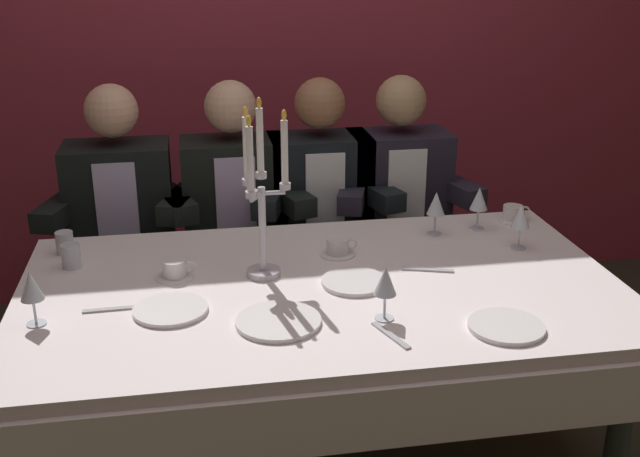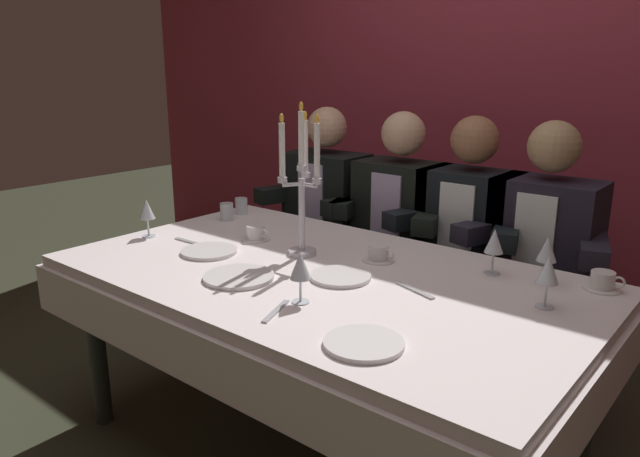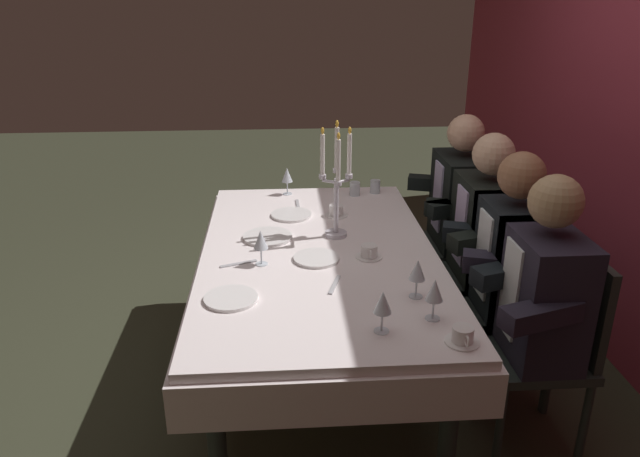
% 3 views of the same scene
% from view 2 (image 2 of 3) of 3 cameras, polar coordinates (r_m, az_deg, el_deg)
% --- Properties ---
extents(ground_plane, '(12.00, 12.00, 0.00)m').
position_cam_2_polar(ground_plane, '(2.50, 0.09, -20.27)').
color(ground_plane, '#353826').
extents(back_wall, '(6.00, 0.12, 2.70)m').
position_cam_2_polar(back_wall, '(3.47, 18.23, 12.98)').
color(back_wall, '#9E3142').
rests_on(back_wall, ground_plane).
extents(dining_table, '(1.94, 1.14, 0.74)m').
position_cam_2_polar(dining_table, '(2.19, 0.10, -6.97)').
color(dining_table, white).
rests_on(dining_table, ground_plane).
extents(candelabra, '(0.15, 0.17, 0.58)m').
position_cam_2_polar(candelabra, '(2.26, -1.75, 3.80)').
color(candelabra, silver).
rests_on(candelabra, dining_table).
extents(dinner_plate_0, '(0.25, 0.25, 0.01)m').
position_cam_2_polar(dinner_plate_0, '(2.09, -7.74, -4.57)').
color(dinner_plate_0, white).
rests_on(dinner_plate_0, dining_table).
extents(dinner_plate_1, '(0.21, 0.21, 0.01)m').
position_cam_2_polar(dinner_plate_1, '(2.07, 1.99, -4.59)').
color(dinner_plate_1, white).
rests_on(dinner_plate_1, dining_table).
extents(dinner_plate_2, '(0.22, 0.22, 0.01)m').
position_cam_2_polar(dinner_plate_2, '(1.61, 4.19, -10.84)').
color(dinner_plate_2, white).
rests_on(dinner_plate_2, dining_table).
extents(dinner_plate_3, '(0.22, 0.22, 0.01)m').
position_cam_2_polar(dinner_plate_3, '(2.38, -10.51, -2.13)').
color(dinner_plate_3, white).
rests_on(dinner_plate_3, dining_table).
extents(wine_glass_0, '(0.07, 0.07, 0.16)m').
position_cam_2_polar(wine_glass_0, '(2.17, 16.25, -1.26)').
color(wine_glass_0, silver).
rests_on(wine_glass_0, dining_table).
extents(wine_glass_1, '(0.07, 0.07, 0.16)m').
position_cam_2_polar(wine_glass_1, '(1.92, 20.90, -3.86)').
color(wine_glass_1, silver).
rests_on(wine_glass_1, dining_table).
extents(wine_glass_2, '(0.07, 0.07, 0.16)m').
position_cam_2_polar(wine_glass_2, '(1.84, -1.90, -3.73)').
color(wine_glass_2, silver).
rests_on(wine_glass_2, dining_table).
extents(wine_glass_3, '(0.07, 0.07, 0.16)m').
position_cam_2_polar(wine_glass_3, '(2.64, -16.16, 1.69)').
color(wine_glass_3, silver).
rests_on(wine_glass_3, dining_table).
extents(wine_glass_4, '(0.07, 0.07, 0.16)m').
position_cam_2_polar(wine_glass_4, '(2.13, 20.82, -1.94)').
color(wine_glass_4, silver).
rests_on(wine_glass_4, dining_table).
extents(water_tumbler_0, '(0.06, 0.06, 0.08)m').
position_cam_2_polar(water_tumbler_0, '(2.97, -7.50, 2.15)').
color(water_tumbler_0, silver).
rests_on(water_tumbler_0, dining_table).
extents(water_tumbler_1, '(0.06, 0.06, 0.08)m').
position_cam_2_polar(water_tumbler_1, '(2.86, -8.87, 1.60)').
color(water_tumbler_1, silver).
rests_on(water_tumbler_1, dining_table).
extents(coffee_cup_0, '(0.13, 0.12, 0.06)m').
position_cam_2_polar(coffee_cup_0, '(2.53, -6.12, -0.48)').
color(coffee_cup_0, white).
rests_on(coffee_cup_0, dining_table).
extents(coffee_cup_1, '(0.13, 0.12, 0.06)m').
position_cam_2_polar(coffee_cup_1, '(2.26, 5.62, -2.42)').
color(coffee_cup_1, white).
rests_on(coffee_cup_1, dining_table).
extents(coffee_cup_2, '(0.13, 0.12, 0.06)m').
position_cam_2_polar(coffee_cup_2, '(2.18, 25.34, -4.59)').
color(coffee_cup_2, white).
rests_on(coffee_cup_2, dining_table).
extents(spoon_0, '(0.17, 0.02, 0.01)m').
position_cam_2_polar(spoon_0, '(2.54, -12.31, -1.24)').
color(spoon_0, '#B7B7BC').
rests_on(spoon_0, dining_table).
extents(fork_1, '(0.17, 0.07, 0.01)m').
position_cam_2_polar(fork_1, '(1.99, 9.04, -5.84)').
color(fork_1, '#B7B7BC').
rests_on(fork_1, dining_table).
extents(fork_2, '(0.07, 0.17, 0.01)m').
position_cam_2_polar(fork_2, '(1.81, -4.24, -7.85)').
color(fork_2, '#B7B7BC').
rests_on(fork_2, dining_table).
extents(seated_diner_0, '(0.63, 0.48, 1.24)m').
position_cam_2_polar(seated_diner_0, '(3.22, 0.70, 2.56)').
color(seated_diner_0, '#262F2A').
rests_on(seated_diner_0, ground_plane).
extents(seated_diner_1, '(0.63, 0.48, 1.24)m').
position_cam_2_polar(seated_diner_1, '(2.96, 7.72, 1.25)').
color(seated_diner_1, '#262F2A').
rests_on(seated_diner_1, ground_plane).
extents(seated_diner_2, '(0.63, 0.48, 1.24)m').
position_cam_2_polar(seated_diner_2, '(2.80, 14.02, 0.06)').
color(seated_diner_2, '#262F2A').
rests_on(seated_diner_2, ground_plane).
extents(seated_diner_3, '(0.63, 0.48, 1.24)m').
position_cam_2_polar(seated_diner_3, '(2.68, 20.62, -1.19)').
color(seated_diner_3, '#262F2A').
rests_on(seated_diner_3, ground_plane).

